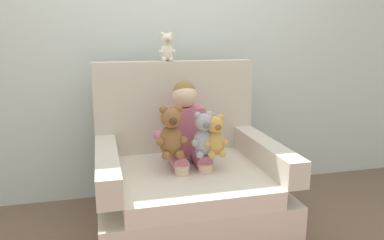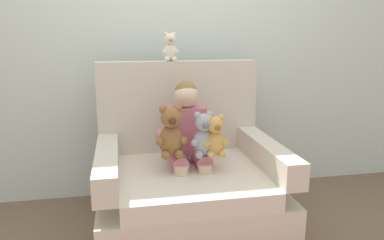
% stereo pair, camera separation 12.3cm
% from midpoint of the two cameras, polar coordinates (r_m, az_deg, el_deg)
% --- Properties ---
extents(ground_plane, '(8.00, 8.00, 0.00)m').
position_cam_midpoint_polar(ground_plane, '(2.76, 0.86, -16.39)').
color(ground_plane, brown).
extents(back_wall, '(6.00, 0.10, 2.60)m').
position_cam_midpoint_polar(back_wall, '(3.16, -2.02, 12.05)').
color(back_wall, silver).
rests_on(back_wall, ground).
extents(armchair, '(1.22, 1.04, 1.16)m').
position_cam_midpoint_polar(armchair, '(2.67, 0.61, -9.44)').
color(armchair, beige).
rests_on(armchair, ground).
extents(seated_child, '(0.45, 0.39, 0.82)m').
position_cam_midpoint_polar(seated_child, '(2.59, 0.74, -2.28)').
color(seated_child, '#C66B7F').
rests_on(seated_child, armchair).
extents(plush_grey, '(0.18, 0.15, 0.30)m').
position_cam_midpoint_polar(plush_grey, '(2.43, 3.25, -2.41)').
color(plush_grey, '#9E9EA3').
rests_on(plush_grey, armchair).
extents(plush_brown, '(0.21, 0.17, 0.35)m').
position_cam_midpoint_polar(plush_brown, '(2.41, -1.77, -2.00)').
color(plush_brown, brown).
rests_on(plush_brown, armchair).
extents(plush_honey, '(0.17, 0.14, 0.28)m').
position_cam_midpoint_polar(plush_honey, '(2.44, 5.04, -2.64)').
color(plush_honey, gold).
rests_on(plush_honey, armchair).
extents(plush_cream_on_backrest, '(0.13, 0.10, 0.21)m').
position_cam_midpoint_polar(plush_cream_on_backrest, '(2.83, -2.09, 10.99)').
color(plush_cream_on_backrest, silver).
rests_on(plush_cream_on_backrest, armchair).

